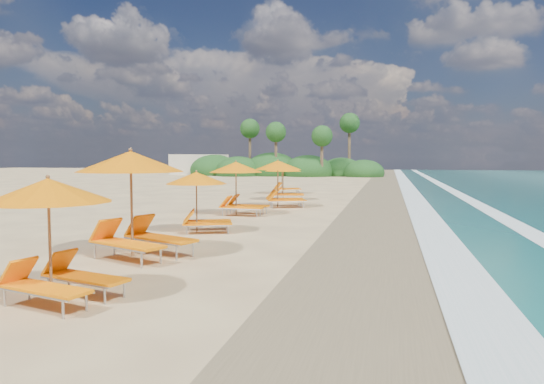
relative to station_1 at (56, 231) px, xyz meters
name	(u,v)px	position (x,y,z in m)	size (l,w,h in m)	color
ground	(272,225)	(1.41, 9.83, -1.20)	(160.00, 160.00, 0.00)	#D9BE80
wet_sand	(387,229)	(5.41, 9.83, -1.20)	(4.00, 160.00, 0.01)	#887651
surf_foam	(471,231)	(8.11, 9.83, -1.18)	(4.00, 160.00, 0.01)	white
station_1	(56,231)	(0.00, 0.00, 0.00)	(2.65, 2.56, 2.15)	olive
station_2	(137,196)	(-0.52, 3.68, 0.29)	(3.47, 3.43, 2.67)	olive
station_3	(201,198)	(-0.46, 7.78, -0.07)	(2.61, 2.57, 2.02)	olive
station_4	(240,184)	(-0.66, 12.67, 0.09)	(2.54, 2.36, 2.31)	olive
station_5	(281,180)	(0.35, 16.24, 0.11)	(3.01, 2.96, 2.34)	olive
station_6	(286,179)	(-0.23, 20.06, -0.02)	(2.54, 2.44, 2.10)	olive
station_7	(285,176)	(-1.30, 24.72, 0.01)	(2.78, 2.73, 2.17)	olive
treeline	(279,168)	(-8.53, 55.34, -0.21)	(25.80, 8.80, 9.74)	#163D14
beach_building	(199,164)	(-20.59, 57.83, 0.20)	(7.00, 5.00, 2.80)	beige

